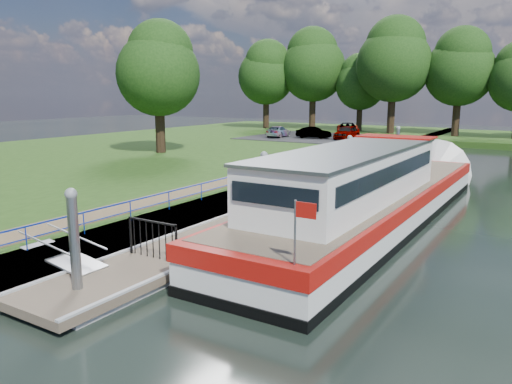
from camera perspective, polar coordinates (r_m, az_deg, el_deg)
The scene contains 17 objects.
ground at distance 13.83m, azimuth -17.94°, elevation -11.31°, with size 160.00×160.00×0.00m, color black.
riverbank at distance 36.57m, azimuth -18.40°, elevation 3.13°, with size 32.00×90.00×0.78m, color #1F3E11.
bank_edge at distance 26.69m, azimuth 3.41°, elevation 0.88°, with size 1.10×90.00×0.78m, color #473D2D.
footpath at distance 22.00m, azimuth -9.64°, elevation -0.40°, with size 1.60×40.00×0.05m, color brown.
carpark at distance 50.81m, azimuth 7.48°, elevation 6.20°, with size 14.00×12.00×0.06m, color black.
blue_fence at distance 17.30m, azimuth -16.55°, elevation -2.14°, with size 0.04×18.04×0.72m.
pontoon at distance 23.84m, azimuth 6.49°, elevation -0.92°, with size 2.50×30.00×0.56m.
mooring_piles at distance 23.64m, azimuth 6.55°, elevation 1.67°, with size 0.30×27.30×3.55m.
gangway at distance 15.29m, azimuth -21.17°, elevation -6.86°, with size 2.58×1.00×0.92m.
gate_panel at distance 14.87m, azimuth -11.73°, elevation -4.71°, with size 1.85×0.05×1.15m.
barge at distance 20.94m, azimuth 13.61°, elevation -0.34°, with size 4.36×21.15×4.78m.
horizon_trees at distance 58.00m, azimuth 20.96°, elevation 13.25°, with size 54.38×10.03×12.87m.
bank_tree_a at distance 38.34m, azimuth -11.04°, elevation 13.79°, with size 6.12×6.12×9.72m.
car_a at distance 48.79m, azimuth 10.34°, elevation 6.72°, with size 1.55×3.86×1.32m, color #999999.
car_b at distance 49.48m, azimuth 6.60°, elevation 6.76°, with size 1.16×3.34×1.10m, color #999999.
car_c at distance 50.70m, azimuth 2.58°, elevation 6.93°, with size 1.53×3.76×1.09m, color #999999.
car_d at distance 52.93m, azimuth 10.43°, elevation 7.06°, with size 2.20×4.77×1.33m, color #999999.
Camera 1 is at (9.96, -8.08, 5.17)m, focal length 35.00 mm.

